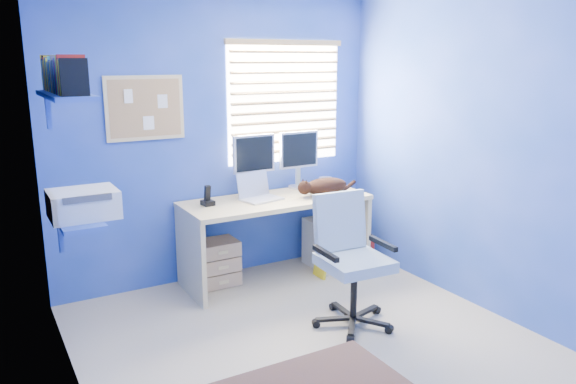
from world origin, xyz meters
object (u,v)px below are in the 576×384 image
office_chair (350,277)px  tower_pc (322,245)px  desk (276,238)px  cat (326,186)px  laptop (261,188)px

office_chair → tower_pc: bearing=67.5°
tower_pc → office_chair: office_chair is taller
desk → tower_pc: size_ratio=3.68×
cat → tower_pc: (0.03, 0.10, -0.59)m
cat → tower_pc: cat is taller
desk → laptop: laptop is taller
laptop → cat: 0.61m
desk → tower_pc: bearing=0.8°
office_chair → cat: bearing=66.9°
laptop → office_chair: size_ratio=0.34×
laptop → tower_pc: bearing=-12.2°
desk → laptop: size_ratio=5.01×
desk → office_chair: office_chair is taller
laptop → cat: size_ratio=0.77×
desk → cat: size_ratio=3.85×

